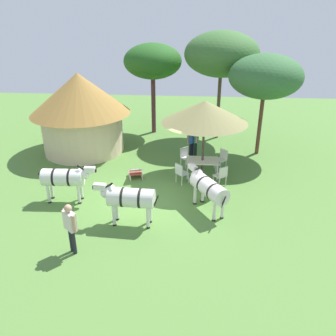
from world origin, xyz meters
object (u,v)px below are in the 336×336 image
at_px(thatched_hut, 81,109).
at_px(guest_behind_table, 192,139).
at_px(guest_beside_umbrella, 196,138).
at_px(acacia_tree_far_lawn, 265,77).
at_px(shade_umbrella, 205,112).
at_px(patio_chair_near_hut, 221,175).
at_px(striped_lounge_chair, 136,173).
at_px(zebra_by_umbrella, 208,188).
at_px(acacia_tree_left_background, 222,54).
at_px(patio_chair_west_end, 222,158).
at_px(patio_chair_near_lawn, 185,156).
at_px(acacia_tree_behind_hut, 153,62).
at_px(standing_watcher, 70,224).
at_px(patio_chair_east_end, 181,172).
at_px(zebra_toward_hut, 130,198).
at_px(patio_dining_table, 202,162).
at_px(zebra_nearest_camera, 65,178).

bearing_deg(thatched_hut, guest_behind_table, -6.50).
xyz_separation_m(guest_beside_umbrella, acacia_tree_far_lawn, (3.14, 0.88, 2.83)).
bearing_deg(thatched_hut, shade_umbrella, -22.31).
relative_size(patio_chair_near_hut, striped_lounge_chair, 0.97).
relative_size(zebra_by_umbrella, acacia_tree_far_lawn, 0.42).
relative_size(zebra_by_umbrella, acacia_tree_left_background, 0.36).
xyz_separation_m(shade_umbrella, patio_chair_west_end, (0.91, 0.84, -2.37)).
height_order(patio_chair_near_lawn, acacia_tree_behind_hut, acacia_tree_behind_hut).
distance_m(acacia_tree_left_background, acacia_tree_far_lawn, 3.09).
height_order(patio_chair_west_end, patio_chair_near_lawn, same).
xyz_separation_m(thatched_hut, zebra_by_umbrella, (6.22, -5.39, -1.27)).
distance_m(guest_beside_umbrella, standing_watcher, 8.41).
bearing_deg(zebra_by_umbrella, guest_beside_umbrella, 63.78).
xyz_separation_m(guest_beside_umbrella, standing_watcher, (-3.59, -7.60, -0.04)).
xyz_separation_m(guest_beside_umbrella, zebra_by_umbrella, (0.47, -4.87, -0.10)).
distance_m(guest_beside_umbrella, zebra_by_umbrella, 4.90).
bearing_deg(acacia_tree_behind_hut, shade_umbrella, -64.00).
distance_m(patio_chair_near_hut, guest_behind_table, 3.14).
xyz_separation_m(patio_chair_east_end, zebra_toward_hut, (-1.55, -3.15, 0.48)).
xyz_separation_m(patio_chair_west_end, guest_beside_umbrella, (-1.22, 1.14, 0.51)).
height_order(shade_umbrella, guest_beside_umbrella, shade_umbrella).
relative_size(patio_chair_near_lawn, patio_chair_east_end, 1.00).
xyz_separation_m(thatched_hut, patio_chair_near_lawn, (5.29, -1.52, -1.68)).
bearing_deg(standing_watcher, patio_chair_east_end, 98.45).
xyz_separation_m(guest_behind_table, zebra_toward_hut, (-1.95, -5.85, -0.01)).
bearing_deg(zebra_by_umbrella, zebra_toward_hut, 170.96).
distance_m(patio_chair_east_end, acacia_tree_far_lawn, 6.23).
distance_m(patio_chair_near_lawn, patio_chair_near_hut, 2.47).
height_order(thatched_hut, zebra_toward_hut, thatched_hut).
bearing_deg(zebra_toward_hut, striped_lounge_chair, 9.87).
xyz_separation_m(thatched_hut, patio_dining_table, (6.06, -2.49, -1.54)).
relative_size(thatched_hut, guest_behind_table, 2.93).
bearing_deg(patio_dining_table, standing_watcher, -124.68).
bearing_deg(patio_dining_table, thatched_hut, 157.69).
bearing_deg(zebra_nearest_camera, patio_chair_near_hut, 103.40).
relative_size(standing_watcher, striped_lounge_chair, 1.78).
bearing_deg(zebra_nearest_camera, shade_umbrella, 114.73).
bearing_deg(acacia_tree_left_background, patio_dining_table, -99.91).
height_order(patio_chair_near_hut, zebra_toward_hut, zebra_toward_hut).
bearing_deg(acacia_tree_far_lawn, zebra_nearest_camera, -145.46).
bearing_deg(zebra_nearest_camera, standing_watcher, 20.60).
relative_size(patio_chair_near_lawn, guest_beside_umbrella, 0.52).
bearing_deg(shade_umbrella, zebra_nearest_camera, -152.80).
bearing_deg(guest_beside_umbrella, patio_chair_west_end, 40.55).
relative_size(patio_chair_near_lawn, patio_chair_near_hut, 1.00).
bearing_deg(zebra_nearest_camera, acacia_tree_left_background, 139.66).
distance_m(thatched_hut, patio_dining_table, 6.73).
distance_m(shade_umbrella, standing_watcher, 7.11).
height_order(patio_chair_west_end, guest_behind_table, guest_behind_table).
bearing_deg(acacia_tree_behind_hut, patio_chair_east_end, -73.83).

